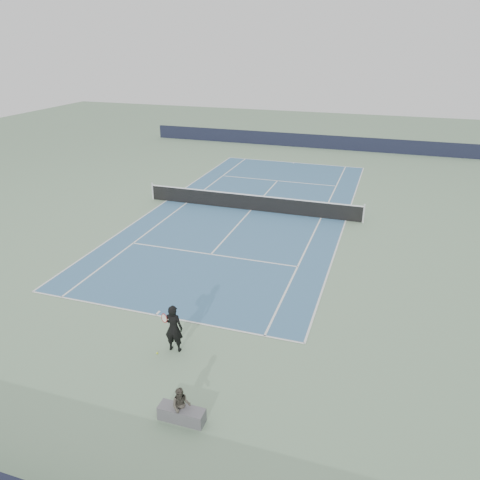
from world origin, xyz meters
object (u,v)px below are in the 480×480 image
(spectator_bench, at_px, (181,410))
(tennis_player, at_px, (174,328))
(tennis_net, at_px, (251,202))
(tennis_ball, at_px, (157,353))

(spectator_bench, bearing_deg, tennis_player, 118.99)
(tennis_player, height_order, spectator_bench, tennis_player)
(tennis_net, distance_m, tennis_player, 13.60)
(tennis_player, xyz_separation_m, tennis_ball, (-0.45, -0.38, -0.80))
(tennis_player, bearing_deg, tennis_ball, -139.62)
(tennis_ball, bearing_deg, tennis_player, 40.38)
(tennis_net, height_order, tennis_ball, tennis_net)
(tennis_net, relative_size, spectator_bench, 9.78)
(tennis_net, distance_m, tennis_ball, 13.94)
(tennis_net, bearing_deg, tennis_player, -83.48)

